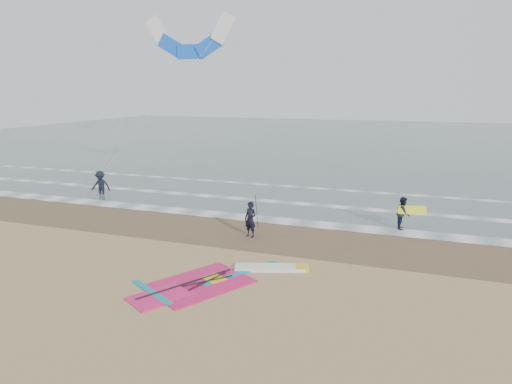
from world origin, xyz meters
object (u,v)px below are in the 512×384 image
(person_standing, at_px, (250,219))
(surf_kite, at_px, (190,41))
(person_wading, at_px, (100,180))
(person_walking, at_px, (403,213))
(windsurf_rig, at_px, (221,280))

(person_standing, xyz_separation_m, surf_kite, (-6.55, 7.31, 8.58))
(person_wading, relative_size, surf_kite, 0.19)
(person_standing, relative_size, person_walking, 1.05)
(person_standing, relative_size, person_wading, 0.88)
(person_wading, xyz_separation_m, surf_kite, (5.34, 2.48, 8.47))
(person_standing, distance_m, person_wading, 12.84)
(surf_kite, bearing_deg, person_standing, -48.12)
(surf_kite, bearing_deg, person_wading, -155.09)
(windsurf_rig, xyz_separation_m, person_wading, (-12.57, 9.74, 0.90))
(windsurf_rig, distance_m, person_standing, 5.03)
(windsurf_rig, distance_m, person_wading, 15.93)
(windsurf_rig, height_order, person_walking, person_walking)
(person_standing, bearing_deg, windsurf_rig, -64.92)
(person_walking, distance_m, person_wading, 18.41)
(person_wading, distance_m, surf_kite, 10.32)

